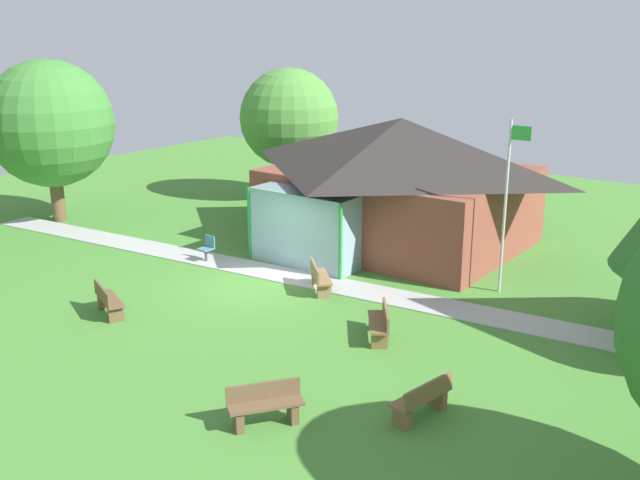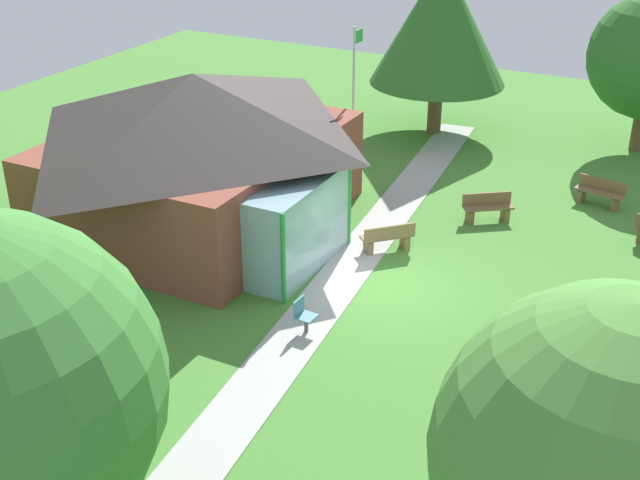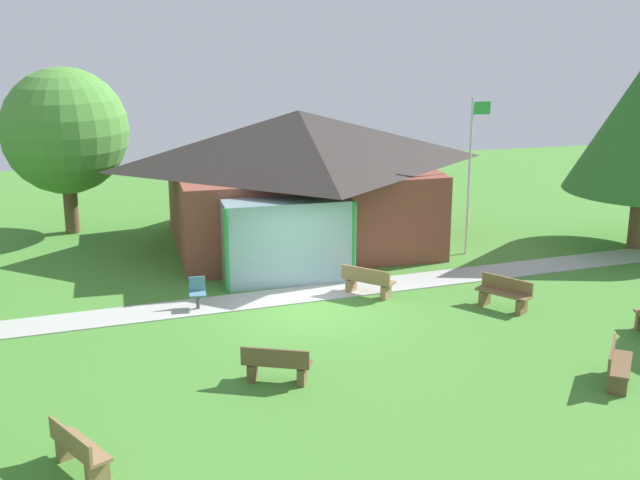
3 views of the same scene
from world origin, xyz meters
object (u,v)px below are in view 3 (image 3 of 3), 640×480
object	(u,v)px
tree_behind_pavilion_left	(65,131)
flagpole	(471,168)
patio_chair_west	(198,294)
bench_front_center	(277,365)
pavilion	(298,176)
bench_mid_right	(504,294)
bench_front_left	(79,451)
bench_front_right	(617,366)
bench_rear_near_path	(368,282)

from	to	relation	value
tree_behind_pavilion_left	flagpole	bearing A→B (deg)	-24.74
patio_chair_west	bench_front_center	bearing A→B (deg)	107.12
pavilion	patio_chair_west	size ratio (longest dim) A/B	10.72
bench_mid_right	bench_front_left	xyz separation A→B (m)	(-10.83, -5.71, 0.00)
patio_chair_west	bench_front_right	bearing A→B (deg)	144.62
bench_rear_near_path	patio_chair_west	size ratio (longest dim) A/B	1.60
bench_front_right	patio_chair_west	distance (m)	10.70
pavilion	tree_behind_pavilion_left	bearing A→B (deg)	155.99
bench_front_center	bench_mid_right	world-z (taller)	same
pavilion	bench_front_left	world-z (taller)	pavilion
flagpole	bench_front_right	size ratio (longest dim) A/B	3.46
patio_chair_west	pavilion	bearing A→B (deg)	-122.10
bench_mid_right	bench_front_left	bearing A→B (deg)	82.04
bench_rear_near_path	pavilion	bearing A→B (deg)	142.12
bench_mid_right	tree_behind_pavilion_left	world-z (taller)	tree_behind_pavilion_left
flagpole	bench_front_left	bearing A→B (deg)	-138.08
pavilion	bench_front_center	world-z (taller)	pavilion
bench_front_center	bench_front_right	size ratio (longest dim) A/B	1.05
pavilion	bench_front_right	xyz separation A→B (m)	(4.30, -12.27, -1.94)
tree_behind_pavilion_left	bench_front_right	bearing A→B (deg)	-52.90
bench_front_center	bench_front_right	bearing A→B (deg)	9.80
pavilion	bench_front_left	distance (m)	14.97
bench_mid_right	flagpole	bearing A→B (deg)	-48.14
pavilion	patio_chair_west	distance (m)	7.06
bench_front_right	bench_front_left	xyz separation A→B (m)	(-11.16, -0.89, 0.00)
bench_front_center	patio_chair_west	distance (m)	5.12
pavilion	bench_front_center	distance (m)	11.02
bench_front_center	bench_mid_right	size ratio (longest dim) A/B	1.05
bench_front_center	bench_front_left	xyz separation A→B (m)	(-4.04, -2.69, 0.00)
bench_mid_right	tree_behind_pavilion_left	xyz separation A→B (m)	(-11.48, 10.79, 3.22)
flagpole	bench_rear_near_path	bearing A→B (deg)	-144.09
flagpole	bench_mid_right	world-z (taller)	flagpole
pavilion	bench_rear_near_path	size ratio (longest dim) A/B	6.70
flagpole	tree_behind_pavilion_left	size ratio (longest dim) A/B	0.87
bench_mid_right	bench_front_left	world-z (taller)	same
bench_front_right	bench_rear_near_path	size ratio (longest dim) A/B	1.07
bench_front_right	bench_rear_near_path	distance (m)	7.57
tree_behind_pavilion_left	bench_front_center	bearing A→B (deg)	-71.26
pavilion	flagpole	xyz separation A→B (m)	(5.07, -2.45, 0.48)
flagpole	bench_front_right	bearing A→B (deg)	-94.49
pavilion	bench_front_right	size ratio (longest dim) A/B	6.27
flagpole	tree_behind_pavilion_left	world-z (taller)	tree_behind_pavilion_left
patio_chair_west	tree_behind_pavilion_left	world-z (taller)	tree_behind_pavilion_left
bench_mid_right	bench_front_center	bearing A→B (deg)	78.26
pavilion	bench_front_right	distance (m)	13.15
bench_front_center	bench_front_right	xyz separation A→B (m)	(7.12, -1.79, 0.00)
bench_front_right	bench_mid_right	size ratio (longest dim) A/B	1.00
flagpole	bench_front_center	world-z (taller)	flagpole
pavilion	patio_chair_west	xyz separation A→B (m)	(-3.99, -5.50, -1.93)
bench_front_left	tree_behind_pavilion_left	size ratio (longest dim) A/B	0.26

